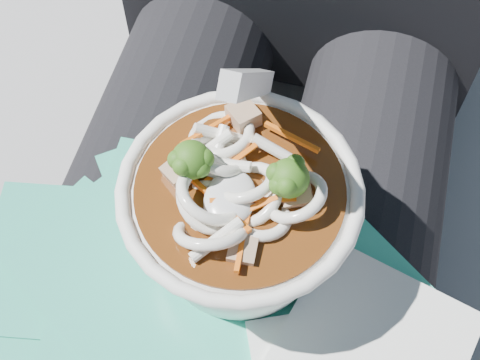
% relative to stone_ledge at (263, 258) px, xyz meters
% --- Properties ---
extents(stone_ledge, '(1.01, 0.53, 0.45)m').
position_rel_stone_ledge_xyz_m(stone_ledge, '(0.00, 0.00, 0.00)').
color(stone_ledge, gray).
rests_on(stone_ledge, ground).
extents(lap, '(0.32, 0.48, 0.14)m').
position_rel_stone_ledge_xyz_m(lap, '(0.00, -0.15, 0.30)').
color(lap, black).
rests_on(lap, stone_ledge).
extents(person_body, '(0.34, 0.94, 0.99)m').
position_rel_stone_ledge_xyz_m(person_body, '(-0.00, -0.06, 0.32)').
color(person_body, black).
rests_on(person_body, ground).
extents(plastic_bag, '(0.34, 0.34, 0.02)m').
position_rel_stone_ledge_xyz_m(plastic_bag, '(-0.03, -0.20, 0.38)').
color(plastic_bag, teal).
rests_on(plastic_bag, lap).
extents(udon_bowl, '(0.15, 0.16, 0.19)m').
position_rel_stone_ledge_xyz_m(udon_bowl, '(0.01, -0.16, 0.44)').
color(udon_bowl, white).
rests_on(udon_bowl, plastic_bag).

